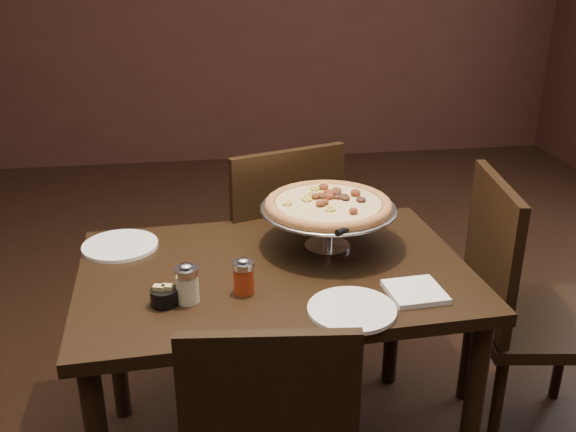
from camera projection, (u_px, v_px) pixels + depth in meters
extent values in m
cube|color=black|center=(275.00, 274.00, 2.02)|extent=(1.25, 0.87, 0.04)
cylinder|color=black|center=(471.00, 419.00, 1.96)|extent=(0.06, 0.06, 0.72)
cylinder|color=black|center=(115.00, 335.00, 2.38)|extent=(0.06, 0.06, 0.72)
cylinder|color=black|center=(394.00, 306.00, 2.58)|extent=(0.06, 0.06, 0.72)
cylinder|color=silver|center=(327.00, 246.00, 2.16)|extent=(0.15, 0.15, 0.01)
cylinder|color=silver|center=(328.00, 228.00, 2.13)|extent=(0.03, 0.03, 0.12)
cylinder|color=silver|center=(328.00, 210.00, 2.11)|extent=(0.11, 0.11, 0.01)
cylinder|color=#A1A1A6|center=(328.00, 209.00, 2.11)|extent=(0.44, 0.44, 0.01)
torus|color=#A1A1A6|center=(328.00, 208.00, 2.10)|extent=(0.45, 0.45, 0.01)
cylinder|color=#9B5F2E|center=(328.00, 206.00, 2.10)|extent=(0.41, 0.41, 0.01)
torus|color=#9B5F2E|center=(328.00, 205.00, 2.10)|extent=(0.42, 0.42, 0.04)
cylinder|color=tan|center=(328.00, 203.00, 2.10)|extent=(0.35, 0.35, 0.01)
cylinder|color=beige|center=(187.00, 288.00, 1.81)|extent=(0.06, 0.06, 0.09)
cylinder|color=silver|center=(186.00, 271.00, 1.79)|extent=(0.07, 0.07, 0.02)
ellipsoid|color=silver|center=(186.00, 266.00, 1.78)|extent=(0.04, 0.04, 0.01)
cylinder|color=maroon|center=(244.00, 280.00, 1.86)|extent=(0.06, 0.06, 0.08)
cylinder|color=silver|center=(243.00, 265.00, 1.84)|extent=(0.06, 0.06, 0.02)
ellipsoid|color=silver|center=(243.00, 260.00, 1.83)|extent=(0.03, 0.03, 0.01)
cylinder|color=black|center=(164.00, 297.00, 1.80)|extent=(0.08, 0.08, 0.05)
cube|color=tan|center=(159.00, 294.00, 1.80)|extent=(0.04, 0.03, 0.05)
cube|color=tan|center=(168.00, 293.00, 1.80)|extent=(0.04, 0.03, 0.05)
cube|color=white|center=(415.00, 292.00, 1.86)|extent=(0.17, 0.17, 0.02)
cylinder|color=white|center=(120.00, 246.00, 2.15)|extent=(0.25, 0.25, 0.01)
cylinder|color=white|center=(352.00, 310.00, 1.77)|extent=(0.25, 0.25, 0.01)
cone|color=silver|center=(351.00, 229.00, 1.94)|extent=(0.18, 0.18, 0.00)
cylinder|color=black|center=(351.00, 228.00, 1.94)|extent=(0.12, 0.10, 0.03)
cube|color=black|center=(266.00, 256.00, 2.73)|extent=(0.59, 0.59, 0.04)
cube|color=black|center=(288.00, 212.00, 2.45)|extent=(0.45, 0.18, 0.49)
cylinder|color=black|center=(286.00, 279.00, 3.07)|extent=(0.04, 0.04, 0.46)
cylinder|color=black|center=(211.00, 297.00, 2.91)|extent=(0.04, 0.04, 0.46)
cylinder|color=black|center=(325.00, 316.00, 2.75)|extent=(0.04, 0.04, 0.46)
cylinder|color=black|center=(244.00, 339.00, 2.60)|extent=(0.04, 0.04, 0.46)
cube|color=black|center=(269.00, 414.00, 1.49)|extent=(0.42, 0.08, 0.44)
cube|color=black|center=(542.00, 321.00, 2.26)|extent=(0.53, 0.53, 0.04)
cube|color=black|center=(491.00, 250.00, 2.15)|extent=(0.10, 0.47, 0.49)
cylinder|color=black|center=(562.00, 349.00, 2.53)|extent=(0.04, 0.04, 0.45)
cylinder|color=black|center=(496.00, 413.00, 2.18)|extent=(0.04, 0.04, 0.45)
cylinder|color=black|center=(467.00, 350.00, 2.53)|extent=(0.04, 0.04, 0.45)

